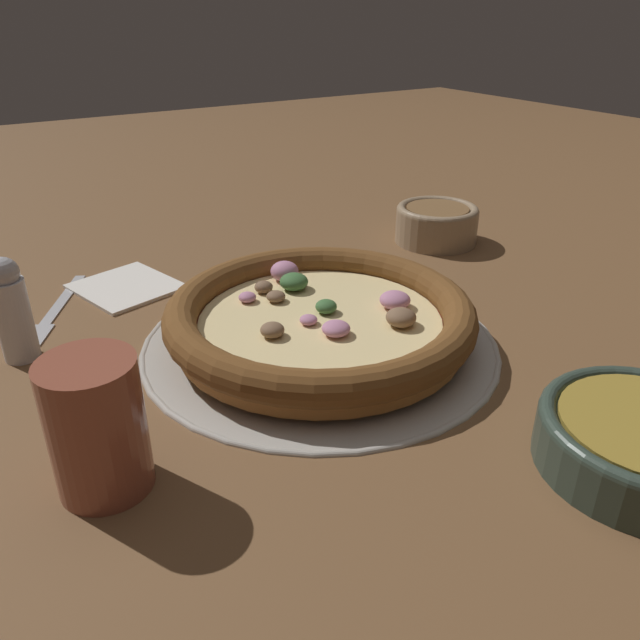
{
  "coord_description": "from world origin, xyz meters",
  "views": [
    {
      "loc": [
        -0.46,
        0.29,
        0.3
      ],
      "look_at": [
        0.0,
        0.0,
        0.03
      ],
      "focal_mm": 35.0,
      "sensor_mm": 36.0,
      "label": 1
    }
  ],
  "objects_px": {
    "bowl_far": "(437,222)",
    "drinking_cup": "(97,426)",
    "pizza_tray": "(320,340)",
    "pizza": "(320,317)",
    "fork": "(54,311)",
    "pepper_shaker": "(12,310)",
    "napkin": "(126,285)"
  },
  "relations": [
    {
      "from": "bowl_far",
      "to": "napkin",
      "type": "height_order",
      "value": "bowl_far"
    },
    {
      "from": "drinking_cup",
      "to": "pepper_shaker",
      "type": "relative_size",
      "value": 0.98
    },
    {
      "from": "fork",
      "to": "pizza_tray",
      "type": "bearing_deg",
      "value": 73.85
    },
    {
      "from": "bowl_far",
      "to": "drinking_cup",
      "type": "height_order",
      "value": "drinking_cup"
    },
    {
      "from": "pizza",
      "to": "bowl_far",
      "type": "height_order",
      "value": "bowl_far"
    },
    {
      "from": "pizza",
      "to": "pepper_shaker",
      "type": "height_order",
      "value": "pepper_shaker"
    },
    {
      "from": "pizza_tray",
      "to": "bowl_far",
      "type": "distance_m",
      "value": 0.34
    },
    {
      "from": "fork",
      "to": "pepper_shaker",
      "type": "relative_size",
      "value": 1.58
    },
    {
      "from": "pizza_tray",
      "to": "fork",
      "type": "xyz_separation_m",
      "value": [
        0.21,
        0.21,
        -0.0
      ]
    },
    {
      "from": "drinking_cup",
      "to": "fork",
      "type": "height_order",
      "value": "drinking_cup"
    },
    {
      "from": "pizza",
      "to": "fork",
      "type": "relative_size",
      "value": 1.88
    },
    {
      "from": "pizza_tray",
      "to": "drinking_cup",
      "type": "xyz_separation_m",
      "value": [
        -0.09,
        0.24,
        0.05
      ]
    },
    {
      "from": "drinking_cup",
      "to": "napkin",
      "type": "relative_size",
      "value": 0.75
    },
    {
      "from": "pizza",
      "to": "napkin",
      "type": "distance_m",
      "value": 0.27
    },
    {
      "from": "bowl_far",
      "to": "drinking_cup",
      "type": "relative_size",
      "value": 1.13
    },
    {
      "from": "pizza",
      "to": "fork",
      "type": "xyz_separation_m",
      "value": [
        0.21,
        0.21,
        -0.03
      ]
    },
    {
      "from": "napkin",
      "to": "drinking_cup",
      "type": "bearing_deg",
      "value": 161.38
    },
    {
      "from": "pizza_tray",
      "to": "bowl_far",
      "type": "xyz_separation_m",
      "value": [
        0.16,
        -0.3,
        0.02
      ]
    },
    {
      "from": "pizza_tray",
      "to": "drinking_cup",
      "type": "height_order",
      "value": "drinking_cup"
    },
    {
      "from": "drinking_cup",
      "to": "napkin",
      "type": "distance_m",
      "value": 0.35
    },
    {
      "from": "pizza_tray",
      "to": "pizza",
      "type": "bearing_deg",
      "value": -35.52
    },
    {
      "from": "pepper_shaker",
      "to": "drinking_cup",
      "type": "bearing_deg",
      "value": -174.62
    },
    {
      "from": "pepper_shaker",
      "to": "napkin",
      "type": "bearing_deg",
      "value": -50.68
    },
    {
      "from": "bowl_far",
      "to": "drinking_cup",
      "type": "distance_m",
      "value": 0.59
    },
    {
      "from": "bowl_far",
      "to": "napkin",
      "type": "distance_m",
      "value": 0.43
    },
    {
      "from": "drinking_cup",
      "to": "napkin",
      "type": "xyz_separation_m",
      "value": [
        0.33,
        -0.11,
        -0.05
      ]
    },
    {
      "from": "bowl_far",
      "to": "pizza",
      "type": "bearing_deg",
      "value": 118.92
    },
    {
      "from": "pizza_tray",
      "to": "pepper_shaker",
      "type": "distance_m",
      "value": 0.29
    },
    {
      "from": "fork",
      "to": "pepper_shaker",
      "type": "distance_m",
      "value": 0.11
    },
    {
      "from": "bowl_far",
      "to": "fork",
      "type": "relative_size",
      "value": 0.7
    },
    {
      "from": "bowl_far",
      "to": "fork",
      "type": "xyz_separation_m",
      "value": [
        0.05,
        0.51,
        -0.03
      ]
    },
    {
      "from": "fork",
      "to": "bowl_far",
      "type": "bearing_deg",
      "value": 113.55
    }
  ]
}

